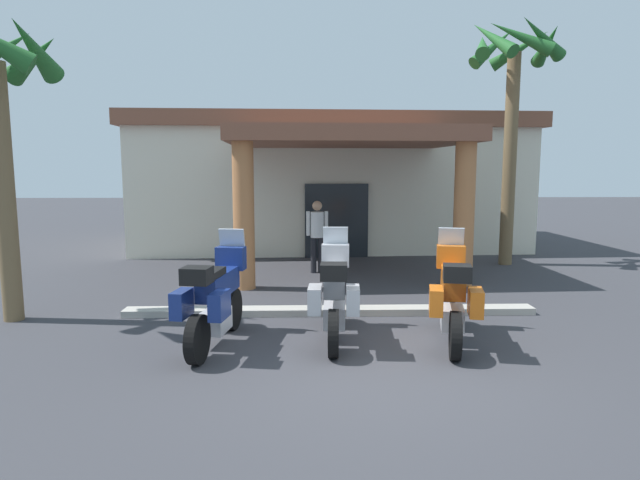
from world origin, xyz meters
TOP-DOWN VIEW (x-y plane):
  - ground_plane at (0.00, 0.00)m, footprint 80.00×80.00m
  - motel_building at (-0.12, 11.58)m, footprint 12.51×10.81m
  - motorcycle_blue at (-2.18, 1.03)m, footprint 0.84×2.20m
  - motorcycle_silver at (-0.46, 1.25)m, footprint 0.73×2.21m
  - motorcycle_orange at (1.26, 1.09)m, footprint 0.91×2.19m
  - pedestrian at (-0.60, 6.47)m, footprint 0.53×0.32m
  - palm_tree_near_portico at (4.40, 7.49)m, footprint 2.37×2.46m
  - curb_strip at (-0.46, 2.67)m, footprint 7.16×0.36m

SIDE VIEW (x-z plane):
  - ground_plane at x=0.00m, z-range 0.00..0.00m
  - curb_strip at x=-0.46m, z-range 0.00..0.12m
  - motorcycle_blue at x=-2.18m, z-range -0.11..1.50m
  - motorcycle_silver at x=-0.46m, z-range -0.11..1.50m
  - motorcycle_orange at x=1.26m, z-range -0.11..1.50m
  - pedestrian at x=-0.60m, z-range 0.14..1.90m
  - motel_building at x=-0.12m, z-range 0.05..4.19m
  - palm_tree_near_portico at x=4.40m, z-range 1.59..7.95m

